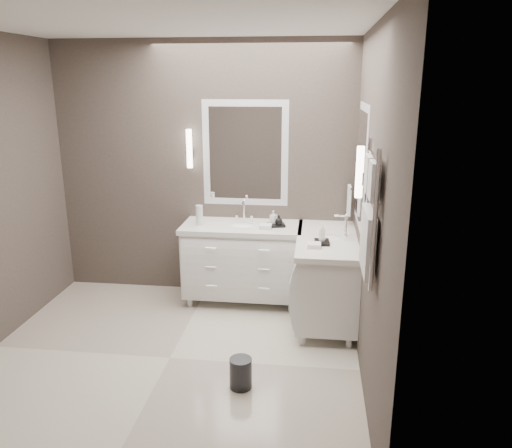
# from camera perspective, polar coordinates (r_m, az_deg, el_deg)

# --- Properties ---
(floor) EXTENTS (3.20, 3.00, 0.01)m
(floor) POSITION_cam_1_polar(r_m,az_deg,el_deg) (4.48, -9.80, -14.89)
(floor) COLOR beige
(floor) RESTS_ON ground
(ceiling) EXTENTS (3.20, 3.00, 0.01)m
(ceiling) POSITION_cam_1_polar(r_m,az_deg,el_deg) (3.88, -11.84, 22.02)
(ceiling) COLOR white
(ceiling) RESTS_ON wall_back
(wall_back) EXTENTS (3.20, 0.01, 2.70)m
(wall_back) POSITION_cam_1_polar(r_m,az_deg,el_deg) (5.39, -5.98, 6.01)
(wall_back) COLOR #453C37
(wall_back) RESTS_ON floor
(wall_front) EXTENTS (3.20, 0.01, 2.70)m
(wall_front) POSITION_cam_1_polar(r_m,az_deg,el_deg) (2.63, -20.47, -5.71)
(wall_front) COLOR #453C37
(wall_front) RESTS_ON floor
(wall_right) EXTENTS (0.01, 3.00, 2.70)m
(wall_right) POSITION_cam_1_polar(r_m,az_deg,el_deg) (3.81, 13.00, 1.48)
(wall_right) COLOR #453C37
(wall_right) RESTS_ON floor
(vanity_back) EXTENTS (1.24, 0.59, 0.97)m
(vanity_back) POSITION_cam_1_polar(r_m,az_deg,el_deg) (5.26, -1.58, -3.91)
(vanity_back) COLOR white
(vanity_back) RESTS_ON floor
(vanity_right) EXTENTS (0.59, 1.24, 0.97)m
(vanity_right) POSITION_cam_1_polar(r_m,az_deg,el_deg) (4.91, 8.07, -5.57)
(vanity_right) COLOR white
(vanity_right) RESTS_ON floor
(mirror_back) EXTENTS (0.90, 0.02, 1.10)m
(mirror_back) POSITION_cam_1_polar(r_m,az_deg,el_deg) (5.26, -1.24, 8.05)
(mirror_back) COLOR white
(mirror_back) RESTS_ON wall_back
(mirror_right) EXTENTS (0.02, 0.90, 1.10)m
(mirror_right) POSITION_cam_1_polar(r_m,az_deg,el_deg) (4.54, 11.95, 6.45)
(mirror_right) COLOR white
(mirror_right) RESTS_ON wall_right
(sconce_back) EXTENTS (0.06, 0.06, 0.40)m
(sconce_back) POSITION_cam_1_polar(r_m,az_deg,el_deg) (5.30, -7.63, 8.45)
(sconce_back) COLOR white
(sconce_back) RESTS_ON wall_back
(sconce_right) EXTENTS (0.06, 0.06, 0.40)m
(sconce_right) POSITION_cam_1_polar(r_m,az_deg,el_deg) (3.96, 11.75, 5.71)
(sconce_right) COLOR white
(sconce_right) RESTS_ON wall_right
(towel_bar_corner) EXTENTS (0.03, 0.22, 0.30)m
(towel_bar_corner) POSITION_cam_1_polar(r_m,az_deg,el_deg) (5.17, 10.59, 2.76)
(towel_bar_corner) COLOR white
(towel_bar_corner) RESTS_ON wall_right
(towel_ladder) EXTENTS (0.06, 0.58, 0.90)m
(towel_ladder) POSITION_cam_1_polar(r_m,az_deg,el_deg) (3.41, 12.80, 0.52)
(towel_ladder) COLOR white
(towel_ladder) RESTS_ON wall_right
(waste_bin) EXTENTS (0.21, 0.21, 0.24)m
(waste_bin) POSITION_cam_1_polar(r_m,az_deg,el_deg) (4.00, -1.75, -16.66)
(waste_bin) COLOR black
(waste_bin) RESTS_ON floor
(amenity_tray_back) EXTENTS (0.20, 0.17, 0.03)m
(amenity_tray_back) POSITION_cam_1_polar(r_m,az_deg,el_deg) (5.10, 2.31, -0.12)
(amenity_tray_back) COLOR black
(amenity_tray_back) RESTS_ON vanity_back
(amenity_tray_right) EXTENTS (0.14, 0.18, 0.03)m
(amenity_tray_right) POSITION_cam_1_polar(r_m,az_deg,el_deg) (4.60, 7.54, -2.07)
(amenity_tray_right) COLOR black
(amenity_tray_right) RESTS_ON vanity_right
(water_bottle) EXTENTS (0.09, 0.09, 0.21)m
(water_bottle) POSITION_cam_1_polar(r_m,az_deg,el_deg) (5.15, -6.49, 1.01)
(water_bottle) COLOR silver
(water_bottle) RESTS_ON vanity_back
(soap_bottle_a) EXTENTS (0.08, 0.08, 0.13)m
(soap_bottle_a) POSITION_cam_1_polar(r_m,az_deg,el_deg) (5.10, 2.00, 0.81)
(soap_bottle_a) COLOR white
(soap_bottle_a) RESTS_ON amenity_tray_back
(soap_bottle_b) EXTENTS (0.09, 0.09, 0.10)m
(soap_bottle_b) POSITION_cam_1_polar(r_m,az_deg,el_deg) (5.05, 2.63, 0.46)
(soap_bottle_b) COLOR black
(soap_bottle_b) RESTS_ON amenity_tray_back
(soap_bottle_c) EXTENTS (0.07, 0.08, 0.16)m
(soap_bottle_c) POSITION_cam_1_polar(r_m,az_deg,el_deg) (4.57, 7.59, -0.94)
(soap_bottle_c) COLOR white
(soap_bottle_c) RESTS_ON amenity_tray_right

